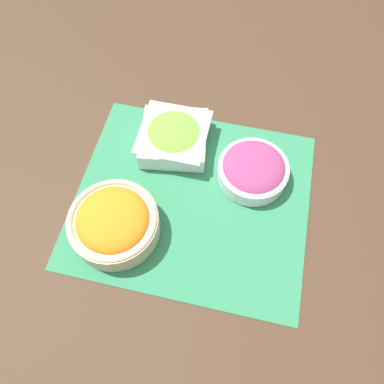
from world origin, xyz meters
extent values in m
plane|color=#422D1E|center=(0.00, 0.00, 0.00)|extent=(3.00, 3.00, 0.00)
cube|color=#2D7A51|center=(0.00, 0.00, 0.00)|extent=(0.51, 0.45, 0.00)
cylinder|color=silver|center=(0.12, 0.09, 0.02)|extent=(0.16, 0.16, 0.04)
torus|color=silver|center=(0.12, 0.09, 0.04)|extent=(0.16, 0.16, 0.01)
ellipsoid|color=#93386B|center=(0.12, 0.09, 0.04)|extent=(0.14, 0.14, 0.04)
cylinder|color=#C6B28E|center=(-0.14, -0.11, 0.03)|extent=(0.19, 0.19, 0.05)
torus|color=#C6B28E|center=(-0.14, -0.11, 0.06)|extent=(0.18, 0.18, 0.01)
ellipsoid|color=orange|center=(-0.14, -0.11, 0.06)|extent=(0.15, 0.15, 0.05)
cube|color=white|center=(-0.07, 0.13, 0.03)|extent=(0.17, 0.17, 0.05)
cube|color=white|center=(-0.07, 0.13, 0.05)|extent=(0.15, 0.15, 0.00)
ellipsoid|color=#6BAD38|center=(-0.07, 0.13, 0.05)|extent=(0.13, 0.13, 0.03)
camera|label=1|loc=(0.08, -0.36, 0.75)|focal=35.00mm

